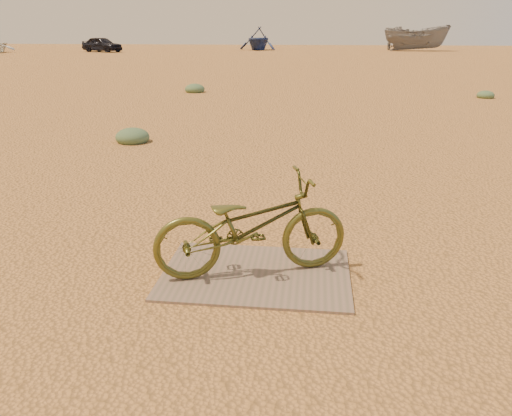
# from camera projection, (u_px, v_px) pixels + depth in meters

# --- Properties ---
(ground) EXTENTS (120.00, 120.00, 0.00)m
(ground) POSITION_uv_depth(u_px,v_px,m) (279.00, 315.00, 3.62)
(ground) COLOR #C28142
(ground) RESTS_ON ground
(plywood_board) EXTENTS (1.57, 1.09, 0.02)m
(plywood_board) POSITION_uv_depth(u_px,v_px,m) (256.00, 274.00, 4.20)
(plywood_board) COLOR #7A5F4F
(plywood_board) RESTS_ON ground
(bicycle) EXTENTS (1.70, 1.04, 0.84)m
(bicycle) POSITION_uv_depth(u_px,v_px,m) (252.00, 226.00, 4.06)
(bicycle) COLOR #4E4F1D
(bicycle) RESTS_ON plywood_board
(car) EXTENTS (3.91, 2.69, 1.24)m
(car) POSITION_uv_depth(u_px,v_px,m) (102.00, 44.00, 42.26)
(car) COLOR black
(car) RESTS_ON ground
(boat_far_left) EXTENTS (4.23, 4.62, 2.07)m
(boat_far_left) POSITION_uv_depth(u_px,v_px,m) (258.00, 38.00, 45.75)
(boat_far_left) COLOR navy
(boat_far_left) RESTS_ON ground
(boat_mid_right) EXTENTS (5.67, 2.15, 2.19)m
(boat_mid_right) POSITION_uv_depth(u_px,v_px,m) (416.00, 38.00, 44.01)
(boat_mid_right) COLOR slate
(boat_mid_right) RESTS_ON ground
(kale_a) EXTENTS (0.61, 0.61, 0.33)m
(kale_a) POSITION_uv_depth(u_px,v_px,m) (133.00, 142.00, 9.08)
(kale_a) COLOR #5E734F
(kale_a) RESTS_ON ground
(kale_b) EXTENTS (0.50, 0.50, 0.28)m
(kale_b) POSITION_uv_depth(u_px,v_px,m) (485.00, 98.00, 14.76)
(kale_b) COLOR #5E734F
(kale_b) RESTS_ON ground
(kale_c) EXTENTS (0.63, 0.63, 0.35)m
(kale_c) POSITION_uv_depth(u_px,v_px,m) (195.00, 92.00, 16.07)
(kale_c) COLOR #5E734F
(kale_c) RESTS_ON ground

